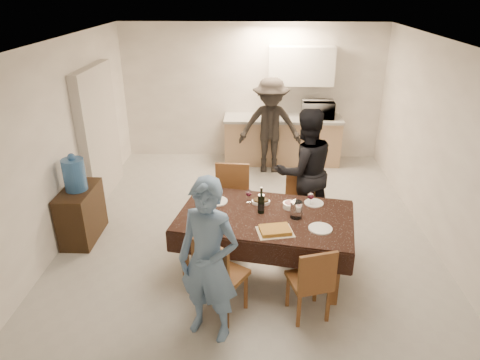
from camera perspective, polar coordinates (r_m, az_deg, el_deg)
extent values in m
cube|color=#ABABA6|center=(6.15, 1.09, -6.99)|extent=(5.00, 6.00, 0.02)
cube|color=white|center=(5.26, 1.33, 17.83)|extent=(5.00, 6.00, 0.02)
cube|color=white|center=(8.45, 1.60, 11.55)|extent=(5.00, 0.02, 2.60)
cube|color=white|center=(2.95, 0.03, -16.29)|extent=(5.00, 0.02, 2.60)
cube|color=white|center=(6.14, -22.88, 4.41)|extent=(0.02, 6.00, 2.60)
cube|color=white|center=(6.07, 25.56, 3.69)|extent=(0.02, 6.00, 2.60)
cube|color=beige|center=(7.23, -18.27, 5.93)|extent=(0.15, 1.40, 2.10)
cube|color=tan|center=(8.40, 5.62, 5.18)|extent=(2.20, 0.60, 0.86)
cube|color=#9E9E9A|center=(8.26, 5.75, 8.15)|extent=(2.24, 0.64, 0.05)
cube|color=white|center=(8.20, 8.15, 14.84)|extent=(1.20, 0.34, 0.70)
cube|color=black|center=(5.02, 3.38, -4.84)|extent=(2.18, 1.50, 0.04)
cube|color=brown|center=(5.22, 3.27, -8.56)|extent=(0.07, 0.07, 0.74)
cube|color=brown|center=(4.57, -2.36, -12.58)|extent=(0.60, 0.60, 0.05)
cube|color=brown|center=(4.25, -2.63, -11.41)|extent=(0.40, 0.26, 0.47)
cube|color=brown|center=(4.62, 9.16, -13.12)|extent=(0.50, 0.50, 0.05)
cube|color=brown|center=(4.33, 9.64, -12.11)|extent=(0.39, 0.15, 0.43)
cube|color=brown|center=(5.81, -1.24, -3.36)|extent=(0.49, 0.49, 0.06)
cube|color=brown|center=(5.50, -1.40, -1.86)|extent=(0.47, 0.07, 0.50)
cube|color=brown|center=(5.86, 7.61, -3.92)|extent=(0.52, 0.52, 0.05)
cube|color=brown|center=(5.57, 7.91, -2.62)|extent=(0.41, 0.16, 0.45)
cube|color=#312010|center=(6.24, -20.39, -4.25)|extent=(0.40, 0.80, 0.74)
cylinder|color=#3971B8|center=(6.00, -21.22, 0.66)|extent=(0.29, 0.29, 0.43)
cylinder|color=white|center=(4.94, 7.50, -3.95)|extent=(0.13, 0.13, 0.20)
cube|color=gold|center=(4.67, 4.70, -6.68)|extent=(0.43, 0.36, 0.05)
cylinder|color=white|center=(5.17, 6.70, -3.37)|extent=(0.17, 0.17, 0.07)
cylinder|color=white|center=(5.25, 2.80, -2.95)|extent=(0.21, 0.21, 0.04)
cylinder|color=white|center=(4.77, -3.82, -6.19)|extent=(0.24, 0.24, 0.01)
cylinder|color=white|center=(4.80, 10.66, -6.38)|extent=(0.26, 0.26, 0.02)
cylinder|color=white|center=(5.29, -3.18, -2.83)|extent=(0.28, 0.28, 0.02)
cylinder|color=white|center=(5.32, 9.82, -3.04)|extent=(0.24, 0.24, 0.01)
imported|color=white|center=(8.28, 10.35, 9.25)|extent=(0.59, 0.40, 0.32)
imported|color=#5E81AB|center=(4.11, -4.19, -10.84)|extent=(0.73, 0.60, 1.70)
imported|color=black|center=(5.94, 8.57, 1.18)|extent=(1.03, 0.91, 1.77)
imported|color=black|center=(7.82, 4.05, 7.19)|extent=(1.13, 0.65, 1.75)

